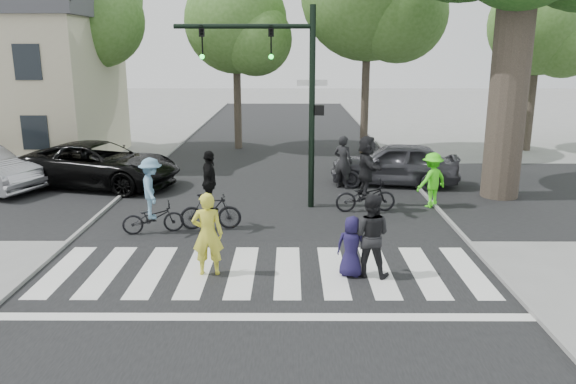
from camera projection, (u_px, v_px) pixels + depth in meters
name	position (u px, v px, depth m)	size (l,w,h in m)	color
ground	(263.00, 290.00, 11.44)	(120.00, 120.00, 0.00)	gray
road_stem	(271.00, 218.00, 16.28)	(10.00, 70.00, 0.01)	black
road_cross	(274.00, 192.00, 19.19)	(70.00, 10.00, 0.01)	black
curb_left	(97.00, 216.00, 16.29)	(0.10, 70.00, 0.10)	gray
curb_right	(445.00, 217.00, 16.25)	(0.10, 70.00, 0.10)	gray
crosswalk	(264.00, 277.00, 12.08)	(10.00, 3.85, 0.01)	silver
traffic_signal	(283.00, 79.00, 16.47)	(4.45, 0.29, 6.00)	black
bg_tree_1	(81.00, 5.00, 24.81)	(6.09, 5.80, 9.80)	brown
bg_tree_2	(241.00, 26.00, 26.11)	(5.04, 4.80, 8.40)	brown
bg_tree_4	(546.00, 29.00, 25.61)	(4.83, 4.60, 8.15)	brown
house	(10.00, 72.00, 24.08)	(8.40, 8.10, 8.82)	beige
pedestrian_woman	(208.00, 234.00, 12.02)	(0.67, 0.44, 1.84)	yellow
pedestrian_child	(351.00, 247.00, 11.99)	(0.66, 0.43, 1.34)	#1B153D
pedestrian_adult	(370.00, 235.00, 11.96)	(0.89, 0.69, 1.83)	black
cyclist_left	(152.00, 201.00, 14.78)	(1.70, 1.17, 2.04)	black
cyclist_mid	(210.00, 197.00, 15.10)	(1.68, 1.03, 2.17)	black
cyclist_right	(366.00, 178.00, 16.72)	(1.87, 1.74, 2.30)	black
car_suv	(99.00, 165.00, 19.84)	(2.65, 5.74, 1.59)	black
car_grey	(394.00, 164.00, 20.13)	(1.83, 4.54, 1.55)	#35353A
bystander_hivis	(432.00, 180.00, 17.26)	(1.10, 0.63, 1.70)	#4BFF1D
bystander_dark	(343.00, 162.00, 19.53)	(0.69, 0.45, 1.88)	black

